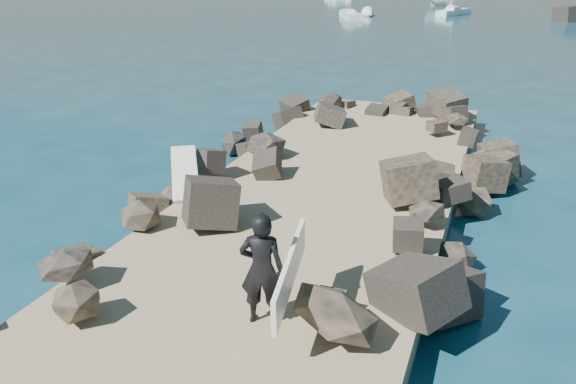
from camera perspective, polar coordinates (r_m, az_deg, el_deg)
name	(u,v)px	position (r m, az deg, el deg)	size (l,w,h in m)	color
ground	(304,238)	(12.67, 1.62, -4.67)	(800.00, 800.00, 0.00)	#0F384C
jetty	(269,268)	(10.89, -1.89, -7.74)	(6.00, 26.00, 0.60)	#8C7759
riprap_left	(154,225)	(12.45, -13.43, -3.26)	(2.60, 22.00, 1.00)	black
riprap_right	(427,274)	(10.60, 13.96, -8.12)	(2.60, 22.00, 1.00)	black
surfboard_resting	(185,177)	(13.48, -10.42, 1.50)	(0.60, 2.40, 0.08)	white
surfer_with_board	(266,269)	(8.43, -2.28, -7.85)	(1.06, 2.25, 1.83)	black
sailboat_b	(454,12)	(70.22, 16.49, 17.12)	(3.49, 6.15, 7.44)	white
sailboat_a	(350,15)	(64.34, 6.36, 17.45)	(4.15, 6.75, 8.17)	white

